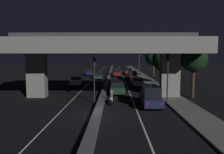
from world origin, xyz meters
name	(u,v)px	position (x,y,z in m)	size (l,w,h in m)	color
ground_plane	(98,116)	(0.00, 0.00, 0.00)	(200.00, 200.00, 0.00)	black
lane_line_left_inner	(95,77)	(-3.44, 35.00, 0.00)	(0.12, 126.00, 0.00)	beige
lane_line_right_inner	(123,77)	(3.44, 35.00, 0.00)	(0.12, 126.00, 0.00)	beige
median_divider	(109,76)	(0.00, 35.00, 0.22)	(0.68, 126.00, 0.45)	#4C4C51
sidewalk_right	(147,80)	(8.17, 28.00, 0.08)	(2.68, 126.00, 0.16)	#5B5956
elevated_overpass	(103,49)	(0.00, 8.39, 5.82)	(22.46, 10.33, 7.76)	slate
traffic_light_left_of_median	(94,71)	(-0.74, 5.01, 3.39)	(0.30, 0.49, 4.97)	black
traffic_light_right_of_median	(168,67)	(6.93, 5.01, 3.88)	(0.30, 0.49, 5.73)	black
street_lamp	(138,56)	(6.88, 33.66, 5.14)	(1.97, 0.32, 8.85)	#2D2D30
car_dark_blue_lead	(150,96)	(4.92, 3.42, 1.07)	(2.02, 4.46, 2.07)	#141938
car_dark_green_second	(117,88)	(1.74, 10.54, 0.86)	(2.10, 3.97, 1.67)	black
car_white_third	(137,82)	(5.10, 18.37, 0.75)	(1.98, 4.72, 1.45)	silver
car_dark_red_fourth	(132,75)	(5.04, 27.40, 1.02)	(2.01, 4.81, 1.95)	#591414
car_dark_red_fifth	(117,72)	(2.02, 36.28, 1.06)	(2.04, 4.17, 2.04)	#591414
car_dark_red_sixth	(128,71)	(5.10, 41.84, 0.91)	(1.97, 4.74, 1.75)	#591414
car_white_lead_oncoming	(76,81)	(-5.09, 18.62, 0.79)	(2.01, 4.02, 1.58)	silver
car_dark_green_second_oncoming	(99,76)	(-2.02, 29.26, 0.76)	(1.93, 4.30, 1.46)	black
car_dark_blue_third_oncoming	(91,72)	(-4.99, 39.17, 0.89)	(2.00, 4.77, 1.74)	#141938
motorcycle_white_filtering_near	(111,98)	(1.07, 4.68, 0.59)	(0.33, 1.89, 1.38)	black
pedestrian_on_sidewalk	(164,85)	(8.33, 12.35, 0.96)	(0.33, 0.33, 1.61)	#2D261E
roadside_tree_kerbside_near	(194,59)	(10.76, 8.18, 4.64)	(3.21, 3.21, 6.29)	#2D2116
roadside_tree_kerbside_mid	(165,60)	(10.31, 21.00, 4.40)	(4.55, 4.55, 6.69)	#2D2116
roadside_tree_kerbside_far	(154,56)	(10.83, 35.27, 4.93)	(4.30, 4.30, 7.10)	#38281C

